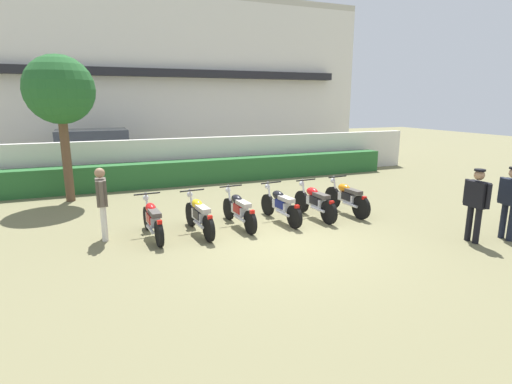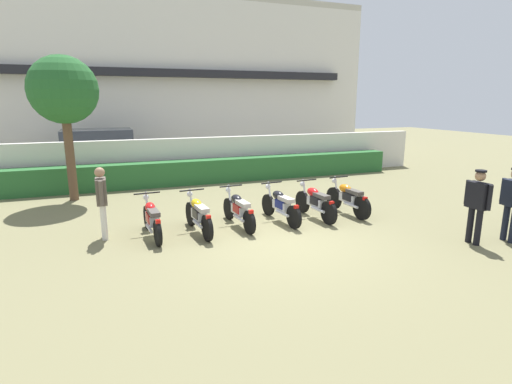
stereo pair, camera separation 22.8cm
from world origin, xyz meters
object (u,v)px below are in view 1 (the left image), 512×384
Objects in this scene: tree_near_inspector at (59,91)px; officer_0 at (476,200)px; motorcycle_in_row_5 at (347,197)px; inspector_person at (102,198)px; motorcycle_in_row_3 at (281,205)px; motorcycle_in_row_0 at (152,219)px; parked_car at (97,153)px; motorcycle_in_row_1 at (199,215)px; motorcycle_in_row_2 at (239,209)px; officer_1 at (511,198)px; motorcycle_in_row_4 at (315,201)px.

officer_0 is (8.31, -7.33, -2.34)m from tree_near_inspector.
inspector_person is at bearing 83.26° from motorcycle_in_row_5.
motorcycle_in_row_3 is at bearing 85.01° from motorcycle_in_row_5.
motorcycle_in_row_3 is (3.20, 0.05, 0.00)m from motorcycle_in_row_0.
motorcycle_in_row_3 is at bearing -64.98° from parked_car.
motorcycle_in_row_3 is at bearing -40.83° from tree_near_inspector.
officer_0 is at bearing -161.32° from motorcycle_in_row_5.
motorcycle_in_row_1 is at bearing 87.97° from motorcycle_in_row_3.
officer_0 is at bearing -58.18° from parked_car.
motorcycle_in_row_5 reaches higher than motorcycle_in_row_3.
tree_near_inspector is (-0.91, -4.20, 2.36)m from parked_car.
officer_0 is (4.36, -2.95, 0.51)m from motorcycle_in_row_2.
tree_near_inspector is at bearing 43.39° from motorcycle_in_row_3.
motorcycle_in_row_5 is at bearing -66.03° from officer_0.
motorcycle_in_row_1 is (2.01, -8.73, -0.49)m from parked_car.
officer_0 is at bearing -128.18° from motorcycle_in_row_2.
officer_0 is at bearing -41.43° from tree_near_inspector.
motorcycle_in_row_1 reaches higher than motorcycle_in_row_0.
tree_near_inspector reaches higher than motorcycle_in_row_1.
officer_1 is at bearing -120.45° from motorcycle_in_row_1.
inspector_person is (-3.09, 0.22, 0.52)m from motorcycle_in_row_2.
inspector_person is at bearing 81.81° from motorcycle_in_row_2.
officer_1 is (0.84, -0.17, 0.01)m from officer_0.
motorcycle_in_row_5 is 1.13× the size of inspector_person.
motorcycle_in_row_2 is 1.00× the size of motorcycle_in_row_3.
motorcycle_in_row_2 is at bearing -86.88° from motorcycle_in_row_1.
officer_0 is (3.24, -2.95, 0.51)m from motorcycle_in_row_3.
motorcycle_in_row_5 is (7.05, -4.40, -2.84)m from tree_near_inspector.
motorcycle_in_row_0 is 1.12× the size of officer_1.
motorcycle_in_row_0 is at bearing -23.47° from officer_0.
tree_near_inspector is 8.02m from motorcycle_in_row_4.
inspector_person is (-4.21, 0.23, 0.51)m from motorcycle_in_row_3.
motorcycle_in_row_2 is 1.17× the size of officer_0.
tree_near_inspector is 4.85m from inspector_person.
parked_car reaches higher than motorcycle_in_row_0.
motorcycle_in_row_2 is at bearing -24.54° from officer_1.
motorcycle_in_row_0 is 4.17m from motorcycle_in_row_4.
motorcycle_in_row_0 is 7.91m from officer_1.
motorcycle_in_row_0 is 2.07m from motorcycle_in_row_2.
motorcycle_in_row_0 is 1.00× the size of motorcycle_in_row_5.
motorcycle_in_row_5 is 3.23m from officer_0.
tree_near_inspector is at bearing 101.69° from inspector_person.
parked_car is 2.78× the size of officer_1.
officer_0 is (5.39, -2.81, 0.50)m from motorcycle_in_row_1.
motorcycle_in_row_3 is 1.03× the size of motorcycle_in_row_4.
motorcycle_in_row_4 is 1.13× the size of inspector_person.
tree_near_inspector is 6.09m from motorcycle_in_row_1.
motorcycle_in_row_1 is 1.14× the size of inspector_person.
parked_car reaches higher than motorcycle_in_row_2.
parked_car is 10.06m from motorcycle_in_row_4.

